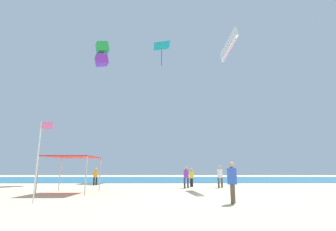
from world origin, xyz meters
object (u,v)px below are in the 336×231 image
person_far_shore (220,175)px  person_leftmost (96,175)px  kite_parafoil_white (229,45)px  kite_diamond_teal (162,47)px  person_central (191,176)px  canopy_tent (73,158)px  kite_box_green (102,54)px  person_near_tent (186,175)px  banner_flag (40,153)px  person_rightmost (232,179)px

person_far_shore → person_leftmost: bearing=-38.3°
person_far_shore → kite_parafoil_white: 13.89m
kite_diamond_teal → person_central: bearing=7.5°
person_leftmost → person_central: bearing=112.8°
canopy_tent → kite_diamond_teal: bearing=75.8°
kite_box_green → person_near_tent: bearing=-158.2°
person_leftmost → kite_diamond_teal: size_ratio=0.43×
kite_parafoil_white → kite_box_green: bearing=51.8°
person_leftmost → banner_flag: 13.70m
person_rightmost → kite_box_green: size_ratio=0.54×
person_far_shore → person_near_tent: bearing=-12.9°
person_far_shore → kite_box_green: size_ratio=0.54×
person_central → kite_parafoil_white: size_ratio=0.41×
person_rightmost → kite_parafoil_white: kite_parafoil_white is taller
person_leftmost → person_rightmost: 16.97m
kite_diamond_teal → person_near_tent: bearing=4.5°
person_near_tent → banner_flag: 12.52m
kite_box_green → canopy_tent: bearing=165.8°
person_rightmost → kite_diamond_teal: kite_diamond_teal is taller
canopy_tent → person_central: 10.69m
person_leftmost → canopy_tent: bearing=41.4°
person_rightmost → person_far_shore: (1.61, 10.30, -0.01)m
kite_box_green → kite_parafoil_white: size_ratio=0.86×
person_far_shore → kite_box_green: (-13.57, 9.79, 16.05)m
person_leftmost → kite_box_green: size_ratio=0.49×
canopy_tent → person_near_tent: canopy_tent is taller
person_leftmost → person_far_shore: bearing=110.6°
person_leftmost → kite_box_green: bearing=-127.3°
person_leftmost → kite_diamond_teal: kite_diamond_teal is taller
person_near_tent → kite_diamond_teal: 27.13m
person_central → banner_flag: size_ratio=0.43×
banner_flag → kite_diamond_teal: (5.26, 26.97, 19.58)m
person_far_shore → kite_parafoil_white: bearing=-152.9°
kite_diamond_teal → person_leftmost: bearing=-28.7°
person_leftmost → person_far_shore: (11.71, -3.34, 0.10)m
person_leftmost → kite_parafoil_white: 19.38m
canopy_tent → person_far_shore: (10.98, 5.14, -1.18)m
person_far_shore → kite_parafoil_white: (2.06, 2.41, 13.52)m
banner_flag → canopy_tent: bearing=93.0°
canopy_tent → person_leftmost: canopy_tent is taller
person_near_tent → person_far_shore: 3.02m
person_leftmost → person_rightmost: size_ratio=0.91×
person_rightmost → person_far_shore: person_rightmost is taller
canopy_tent → person_rightmost: bearing=-28.8°
person_leftmost → kite_box_green: kite_box_green is taller
person_leftmost → person_central: (9.33, -2.28, -0.04)m
banner_flag → person_leftmost: bearing=94.2°
person_rightmost → banner_flag: (-9.10, 0.04, 1.18)m
person_near_tent → person_central: bearing=47.3°
person_central → person_rightmost: size_ratio=0.87×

